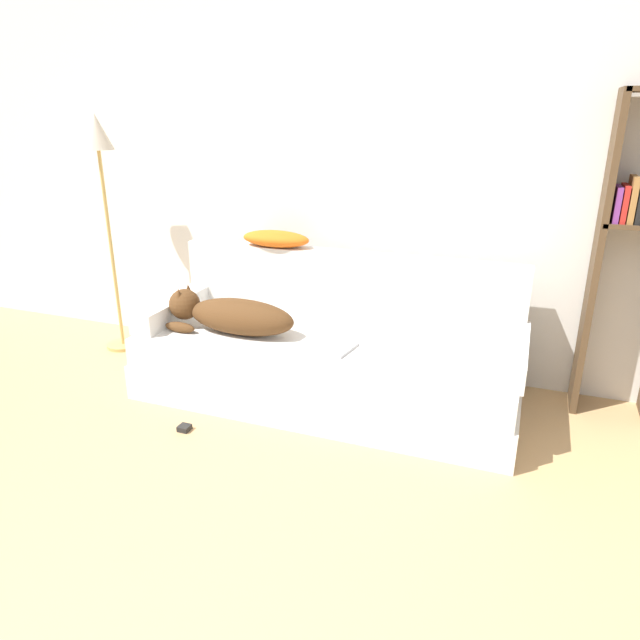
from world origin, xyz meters
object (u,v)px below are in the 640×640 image
at_px(dog, 230,315).
at_px(throw_pillow, 276,239).
at_px(couch, 326,369).
at_px(power_adapter, 184,428).
at_px(bookshelf, 636,245).
at_px(floor_lamp, 101,167).
at_px(laptop, 326,345).

xyz_separation_m(dog, throw_pillow, (0.10, 0.47, 0.37)).
distance_m(couch, dog, 0.66).
bearing_deg(power_adapter, throw_pillow, 83.65).
height_order(dog, bookshelf, bookshelf).
bearing_deg(dog, bookshelf, 13.97).
bearing_deg(dog, couch, 10.07).
height_order(throw_pillow, bookshelf, bookshelf).
bearing_deg(throw_pillow, couch, -37.54).
xyz_separation_m(dog, bookshelf, (2.16, 0.54, 0.48)).
height_order(floor_lamp, power_adapter, floor_lamp).
bearing_deg(couch, power_adapter, -132.85).
xyz_separation_m(floor_lamp, power_adapter, (1.09, -0.86, -1.28)).
xyz_separation_m(dog, floor_lamp, (-1.11, 0.33, 0.80)).
bearing_deg(dog, floor_lamp, 163.46).
relative_size(throw_pillow, bookshelf, 0.26).
distance_m(dog, bookshelf, 2.28).
bearing_deg(bookshelf, laptop, -160.32).
xyz_separation_m(bookshelf, floor_lamp, (-3.27, -0.21, 0.31)).
bearing_deg(floor_lamp, couch, -7.69).
relative_size(couch, dog, 2.72).
distance_m(throw_pillow, floor_lamp, 1.28).
distance_m(couch, laptop, 0.24).
bearing_deg(floor_lamp, dog, -16.54).
bearing_deg(laptop, couch, 120.73).
bearing_deg(throw_pillow, bookshelf, 1.89).
height_order(couch, power_adapter, couch).
distance_m(couch, throw_pillow, 0.91).
xyz_separation_m(couch, dog, (-0.57, -0.10, 0.31)).
bearing_deg(bookshelf, power_adapter, -153.79).
relative_size(couch, laptop, 6.63).
relative_size(laptop, bookshelf, 0.19).
xyz_separation_m(dog, power_adapter, (-0.02, -0.53, -0.48)).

